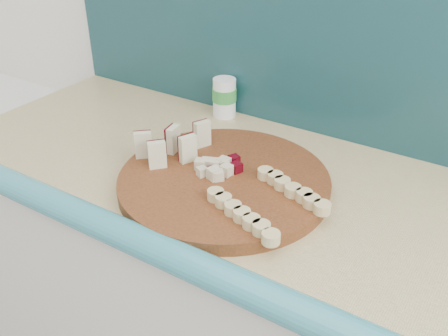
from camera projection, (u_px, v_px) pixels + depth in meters
cutting_board at (224, 182)px, 1.05m from camera, size 0.57×0.57×0.03m
apple_wedges at (173, 144)px, 1.11m from camera, size 0.13×0.18×0.06m
apple_chunks at (216, 166)px, 1.06m from camera, size 0.08×0.08×0.02m
banana_slices at (268, 201)px, 0.95m from camera, size 0.23×0.21×0.02m
canister at (224, 97)px, 1.34m from camera, size 0.07×0.07×0.11m
banana_peel at (279, 158)px, 1.16m from camera, size 0.19×0.16×0.01m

